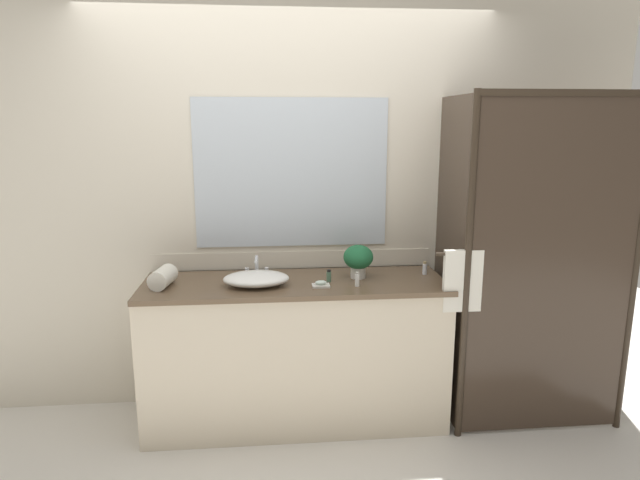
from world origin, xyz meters
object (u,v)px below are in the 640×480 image
object	(u,v)px
sink_basin	(256,279)
faucet	(257,270)
amenity_bottle_lotion	(425,268)
amenity_bottle_body_wash	(329,276)
potted_plant	(358,259)
rolled_towel_near_edge	(163,277)
amenity_bottle_conditioner	(357,280)
soap_dish	(321,284)

from	to	relation	value
sink_basin	faucet	xyz separation A→B (m)	(0.00, 0.17, 0.01)
sink_basin	amenity_bottle_lotion	world-z (taller)	amenity_bottle_lotion
amenity_bottle_body_wash	amenity_bottle_lotion	xyz separation A→B (m)	(0.61, 0.10, 0.00)
potted_plant	rolled_towel_near_edge	distance (m)	1.15
faucet	amenity_bottle_conditioner	bearing A→B (deg)	-22.57
amenity_bottle_conditioner	rolled_towel_near_edge	xyz separation A→B (m)	(-1.11, 0.10, 0.02)
faucet	rolled_towel_near_edge	world-z (taller)	faucet
sink_basin	amenity_bottle_conditioner	xyz separation A→B (m)	(0.58, -0.07, 0.00)
potted_plant	amenity_bottle_lotion	world-z (taller)	potted_plant
soap_dish	amenity_bottle_conditioner	world-z (taller)	amenity_bottle_conditioner
sink_basin	faucet	distance (m)	0.17
soap_dish	amenity_bottle_body_wash	world-z (taller)	amenity_bottle_body_wash
amenity_bottle_conditioner	amenity_bottle_lotion	world-z (taller)	amenity_bottle_conditioner
amenity_bottle_conditioner	soap_dish	bearing A→B (deg)	176.51
sink_basin	potted_plant	world-z (taller)	potted_plant
sink_basin	faucet	bearing A→B (deg)	90.00
sink_basin	amenity_bottle_lotion	distance (m)	1.05
potted_plant	amenity_bottle_lotion	distance (m)	0.44
amenity_bottle_body_wash	amenity_bottle_lotion	distance (m)	0.62
rolled_towel_near_edge	amenity_bottle_conditioner	bearing A→B (deg)	-5.00
sink_basin	potted_plant	xyz separation A→B (m)	(0.61, 0.10, 0.08)
soap_dish	amenity_bottle_lotion	size ratio (longest dim) A/B	1.24
potted_plant	soap_dish	world-z (taller)	potted_plant
faucet	amenity_bottle_body_wash	distance (m)	0.45
soap_dish	rolled_towel_near_edge	xyz separation A→B (m)	(-0.90, 0.08, 0.04)
soap_dish	amenity_bottle_lotion	world-z (taller)	amenity_bottle_lotion
potted_plant	amenity_bottle_body_wash	bearing A→B (deg)	-160.46
sink_basin	soap_dish	size ratio (longest dim) A/B	3.82
potted_plant	amenity_bottle_lotion	xyz separation A→B (m)	(0.43, 0.04, -0.08)
faucet	soap_dish	size ratio (longest dim) A/B	1.70
faucet	amenity_bottle_body_wash	world-z (taller)	faucet
amenity_bottle_conditioner	amenity_bottle_lotion	bearing A→B (deg)	24.94
faucet	potted_plant	distance (m)	0.62
sink_basin	rolled_towel_near_edge	xyz separation A→B (m)	(-0.53, 0.02, 0.02)
potted_plant	amenity_bottle_conditioner	bearing A→B (deg)	-101.03
amenity_bottle_lotion	soap_dish	bearing A→B (deg)	-163.25
potted_plant	amenity_bottle_body_wash	xyz separation A→B (m)	(-0.19, -0.07, -0.09)
soap_dish	amenity_bottle_conditioner	size ratio (longest dim) A/B	1.18
sink_basin	amenity_bottle_conditioner	distance (m)	0.58
soap_dish	amenity_bottle_conditioner	bearing A→B (deg)	-3.49
potted_plant	rolled_towel_near_edge	bearing A→B (deg)	-176.08
sink_basin	amenity_bottle_body_wash	distance (m)	0.43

